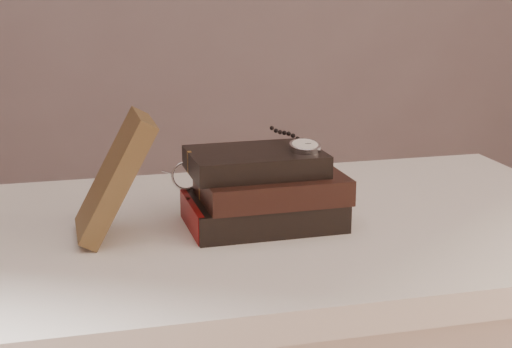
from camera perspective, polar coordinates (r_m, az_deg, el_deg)
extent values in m
cube|color=white|center=(1.13, 1.51, -4.41)|extent=(1.00, 0.60, 0.04)
cube|color=white|center=(1.15, 1.48, -7.23)|extent=(0.88, 0.49, 0.08)
cube|color=black|center=(1.10, 0.51, -2.74)|extent=(0.22, 0.15, 0.04)
cube|color=#EEE5C3|center=(1.10, 0.64, -2.73)|extent=(0.21, 0.14, 0.03)
cube|color=gold|center=(1.10, -5.03, -2.83)|extent=(0.01, 0.01, 0.04)
cube|color=maroon|center=(1.08, -4.77, -3.18)|extent=(0.01, 0.13, 0.04)
cube|color=black|center=(1.08, 1.15, -0.91)|extent=(0.20, 0.14, 0.04)
cube|color=#EEE5C3|center=(1.09, 1.29, -0.90)|extent=(0.20, 0.13, 0.03)
cube|color=gold|center=(1.08, -4.10, -0.99)|extent=(0.01, 0.01, 0.04)
cube|color=black|center=(1.09, -0.06, 0.93)|extent=(0.19, 0.13, 0.03)
cube|color=#EEE5C3|center=(1.09, 0.07, 0.94)|extent=(0.18, 0.12, 0.02)
cube|color=gold|center=(1.08, -4.95, 0.85)|extent=(0.01, 0.01, 0.03)
cube|color=#45301A|center=(1.05, -10.42, -0.19)|extent=(0.11, 0.11, 0.17)
cylinder|color=silver|center=(1.08, 3.66, 2.00)|extent=(0.05, 0.05, 0.02)
cylinder|color=white|center=(1.08, 3.66, 2.21)|extent=(0.04, 0.04, 0.01)
torus|color=silver|center=(1.08, 3.66, 2.18)|extent=(0.04, 0.04, 0.01)
cylinder|color=silver|center=(1.10, 3.22, 2.29)|extent=(0.01, 0.01, 0.01)
cube|color=black|center=(1.08, 3.57, 2.31)|extent=(0.00, 0.01, 0.00)
cube|color=black|center=(1.08, 3.88, 2.27)|extent=(0.01, 0.00, 0.00)
sphere|color=black|center=(1.11, 3.10, 2.63)|extent=(0.01, 0.01, 0.01)
sphere|color=black|center=(1.12, 2.76, 2.86)|extent=(0.01, 0.01, 0.01)
sphere|color=black|center=(1.13, 2.44, 3.01)|extent=(0.01, 0.01, 0.01)
sphere|color=black|center=(1.15, 2.11, 3.07)|extent=(0.01, 0.01, 0.01)
sphere|color=black|center=(1.16, 1.80, 3.12)|extent=(0.01, 0.01, 0.01)
sphere|color=black|center=(1.17, 1.49, 3.23)|extent=(0.01, 0.01, 0.01)
sphere|color=black|center=(1.19, 1.19, 3.43)|extent=(0.01, 0.01, 0.01)
torus|color=silver|center=(1.13, -5.23, -0.14)|extent=(0.04, 0.01, 0.04)
torus|color=silver|center=(1.14, -2.95, 0.03)|extent=(0.04, 0.01, 0.04)
cylinder|color=silver|center=(1.13, -4.09, 0.07)|extent=(0.01, 0.00, 0.00)
cylinder|color=silver|center=(1.17, -6.60, 0.14)|extent=(0.01, 0.10, 0.02)
cylinder|color=silver|center=(1.19, -2.55, 0.42)|extent=(0.01, 0.10, 0.02)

